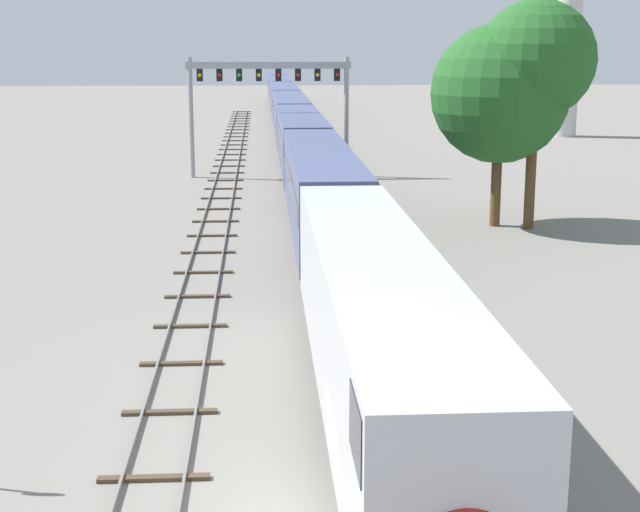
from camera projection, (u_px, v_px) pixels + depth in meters
track_main at (296, 162)px, 78.66m from camera, size 2.60×200.00×0.16m
track_near at (220, 203)px, 58.87m from camera, size 2.60×160.00×0.16m
passenger_train at (290, 119)px, 90.83m from camera, size 3.04×158.42×4.80m
signal_gantry at (269, 89)px, 69.39m from camera, size 12.10×0.49×8.81m
trackside_tree_left at (500, 94)px, 50.43m from camera, size 7.44×7.44×10.92m
trackside_tree_mid at (536, 60)px, 49.31m from camera, size 6.24×6.24×12.13m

